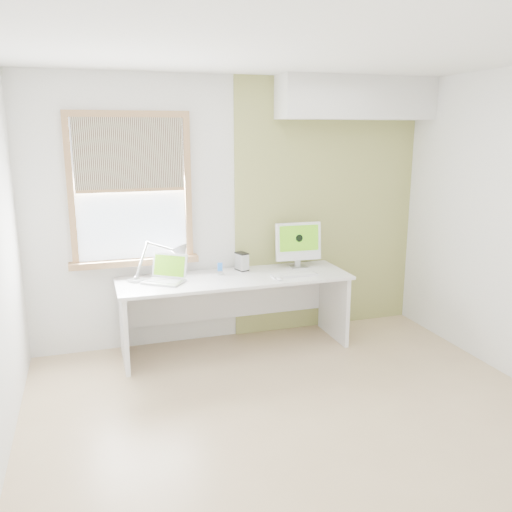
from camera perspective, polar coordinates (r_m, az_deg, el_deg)
name	(u,v)px	position (r m, az deg, el deg)	size (l,w,h in m)	color
room	(302,247)	(3.69, 4.99, 0.96)	(4.04, 3.54, 2.64)	tan
accent_wall	(327,207)	(5.65, 7.57, 5.21)	(2.00, 0.02, 2.60)	#9E9D52
soffit	(356,98)	(5.55, 10.65, 16.34)	(1.60, 0.40, 0.42)	white
window	(131,191)	(5.08, -13.24, 6.85)	(1.20, 0.14, 1.42)	olive
desk	(233,295)	(5.17, -2.47, -4.15)	(2.20, 0.70, 0.73)	white
desk_lamp	(173,257)	(5.08, -8.88, -0.11)	(0.66, 0.28, 0.37)	silver
laptop	(166,275)	(4.96, -9.59, -2.00)	(0.45, 0.43, 0.25)	silver
phone_dock	(220,271)	(5.14, -3.89, -1.58)	(0.08, 0.08, 0.13)	silver
external_drive	(242,261)	(5.27, -1.54, -0.59)	(0.12, 0.16, 0.18)	silver
imac	(298,242)	(5.38, 4.55, 1.47)	(0.47, 0.16, 0.46)	silver
keyboard	(294,275)	(5.10, 4.13, -2.03)	(0.45, 0.14, 0.02)	white
mouse	(280,279)	(4.94, 2.55, -2.47)	(0.05, 0.09, 0.03)	white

